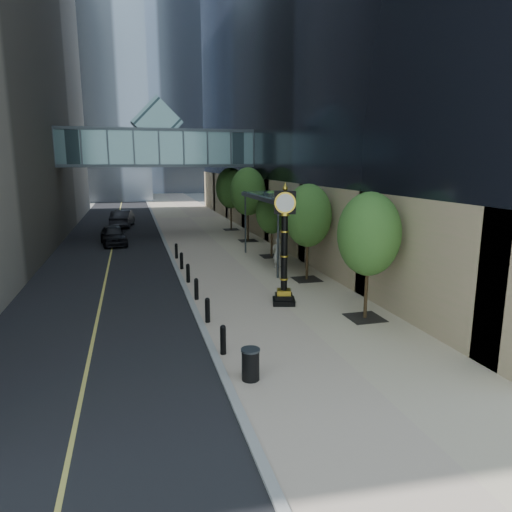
{
  "coord_description": "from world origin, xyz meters",
  "views": [
    {
      "loc": [
        -5.37,
        -13.0,
        6.32
      ],
      "look_at": [
        -0.58,
        4.65,
        2.55
      ],
      "focal_mm": 32.0,
      "sensor_mm": 36.0,
      "label": 1
    }
  ],
  "objects_px": {
    "pedestrian": "(277,253)",
    "car_near": "(113,235)",
    "car_far": "(123,218)",
    "trash_bin": "(251,365)",
    "street_clock": "(284,254)"
  },
  "relations": [
    {
      "from": "pedestrian",
      "to": "car_near",
      "type": "height_order",
      "value": "pedestrian"
    },
    {
      "from": "car_near",
      "to": "car_far",
      "type": "distance_m",
      "value": 10.45
    },
    {
      "from": "car_near",
      "to": "trash_bin",
      "type": "bearing_deg",
      "value": -86.75
    },
    {
      "from": "street_clock",
      "to": "trash_bin",
      "type": "bearing_deg",
      "value": -100.42
    },
    {
      "from": "pedestrian",
      "to": "car_near",
      "type": "relative_size",
      "value": 0.41
    },
    {
      "from": "trash_bin",
      "to": "pedestrian",
      "type": "relative_size",
      "value": 0.49
    },
    {
      "from": "street_clock",
      "to": "trash_bin",
      "type": "height_order",
      "value": "street_clock"
    },
    {
      "from": "trash_bin",
      "to": "car_far",
      "type": "relative_size",
      "value": 0.18
    },
    {
      "from": "car_near",
      "to": "car_far",
      "type": "bearing_deg",
      "value": 79.68
    },
    {
      "from": "pedestrian",
      "to": "trash_bin",
      "type": "bearing_deg",
      "value": 55.1
    },
    {
      "from": "car_near",
      "to": "pedestrian",
      "type": "bearing_deg",
      "value": -55.69
    },
    {
      "from": "car_near",
      "to": "car_far",
      "type": "height_order",
      "value": "car_far"
    },
    {
      "from": "trash_bin",
      "to": "car_near",
      "type": "xyz_separation_m",
      "value": [
        -4.62,
        24.71,
        0.27
      ]
    },
    {
      "from": "street_clock",
      "to": "car_near",
      "type": "bearing_deg",
      "value": 129.37
    },
    {
      "from": "trash_bin",
      "to": "car_far",
      "type": "bearing_deg",
      "value": 96.62
    }
  ]
}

